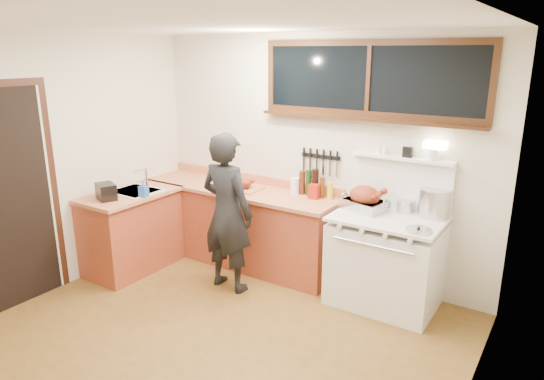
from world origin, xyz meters
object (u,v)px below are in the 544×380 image
Objects in this scene: vintage_stove at (385,259)px; cutting_board at (242,185)px; man at (227,213)px; roast_turkey at (365,200)px.

vintage_stove is 1.79m from cutting_board.
man is at bearing -159.09° from vintage_stove.
vintage_stove is 1.64m from man.
roast_turkey is (1.44, 0.08, 0.05)m from cutting_board.
vintage_stove is 0.61m from roast_turkey.
roast_turkey is (-0.28, 0.08, 0.53)m from vintage_stove.
vintage_stove is 3.65× the size of cutting_board.
man is at bearing -68.13° from cutting_board.
cutting_board is at bearing -176.96° from roast_turkey.
roast_turkey is at bearing 28.27° from man.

